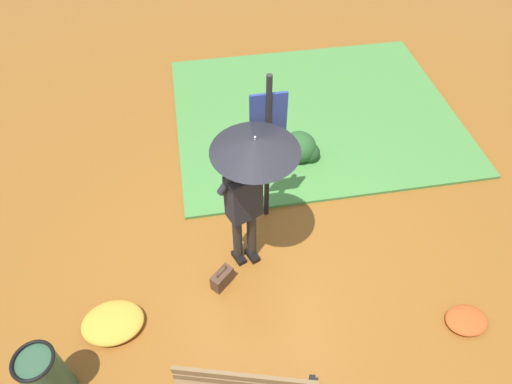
% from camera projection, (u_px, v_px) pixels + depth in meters
% --- Properties ---
extents(ground_plane, '(18.00, 18.00, 0.00)m').
position_uv_depth(ground_plane, '(267.00, 262.00, 6.03)').
color(ground_plane, brown).
extents(grass_verge, '(4.80, 4.00, 0.05)m').
position_uv_depth(grass_verge, '(315.00, 113.00, 8.07)').
color(grass_verge, '#47843D').
rests_on(grass_verge, ground_plane).
extents(person_with_umbrella, '(0.96, 0.96, 2.04)m').
position_uv_depth(person_with_umbrella, '(250.00, 172.00, 4.96)').
color(person_with_umbrella, '#2D2823').
rests_on(person_with_umbrella, ground_plane).
extents(info_sign_post, '(0.44, 0.07, 2.30)m').
position_uv_depth(info_sign_post, '(268.00, 136.00, 5.52)').
color(info_sign_post, black).
rests_on(info_sign_post, ground_plane).
extents(handbag, '(0.32, 0.31, 0.37)m').
position_uv_depth(handbag, '(222.00, 278.00, 5.72)').
color(handbag, '#4C3323').
rests_on(handbag, ground_plane).
extents(trash_bin, '(0.42, 0.42, 0.83)m').
position_uv_depth(trash_bin, '(47.00, 376.00, 4.62)').
color(trash_bin, '#2D5138').
rests_on(trash_bin, ground_plane).
extents(shrub_cluster, '(0.58, 0.53, 0.48)m').
position_uv_depth(shrub_cluster, '(301.00, 148.00, 7.17)').
color(shrub_cluster, '#285628').
rests_on(shrub_cluster, ground_plane).
extents(leaf_pile_near_person, '(0.73, 0.58, 0.16)m').
position_uv_depth(leaf_pile_near_person, '(113.00, 323.00, 5.37)').
color(leaf_pile_near_person, gold).
rests_on(leaf_pile_near_person, ground_plane).
extents(leaf_pile_by_bench, '(0.50, 0.40, 0.11)m').
position_uv_depth(leaf_pile_by_bench, '(467.00, 320.00, 5.42)').
color(leaf_pile_by_bench, '#B74C1E').
rests_on(leaf_pile_by_bench, ground_plane).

